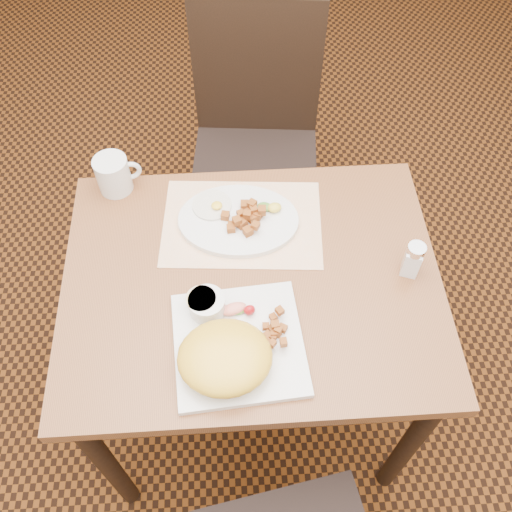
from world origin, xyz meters
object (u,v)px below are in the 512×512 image
at_px(salt_shaker, 413,259).
at_px(coffee_mug, 114,174).
at_px(table, 252,302).
at_px(plate_square, 239,344).
at_px(plate_oval, 238,220).
at_px(chair_far, 256,134).

distance_m(salt_shaker, coffee_mug, 0.78).
height_order(table, coffee_mug, coffee_mug).
bearing_deg(table, plate_square, -102.64).
distance_m(table, plate_square, 0.21).
distance_m(table, coffee_mug, 0.49).
xyz_separation_m(plate_oval, salt_shaker, (0.40, -0.17, 0.04)).
relative_size(salt_shaker, coffee_mug, 0.84).
bearing_deg(plate_oval, chair_far, 81.93).
xyz_separation_m(plate_oval, coffee_mug, (-0.32, 0.14, 0.04)).
xyz_separation_m(table, plate_square, (-0.04, -0.17, 0.12)).
distance_m(chair_far, plate_square, 0.92).
distance_m(table, chair_far, 0.73).
height_order(table, salt_shaker, salt_shaker).
bearing_deg(table, chair_far, 85.76).
xyz_separation_m(table, chair_far, (0.05, 0.72, -0.10)).
xyz_separation_m(plate_square, coffee_mug, (-0.30, 0.48, 0.04)).
xyz_separation_m(chair_far, plate_square, (-0.09, -0.89, 0.22)).
height_order(plate_oval, coffee_mug, coffee_mug).
bearing_deg(coffee_mug, plate_oval, -24.01).
bearing_deg(salt_shaker, plate_oval, 156.69).
bearing_deg(plate_oval, coffee_mug, 155.99).
bearing_deg(chair_far, table, 91.40).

